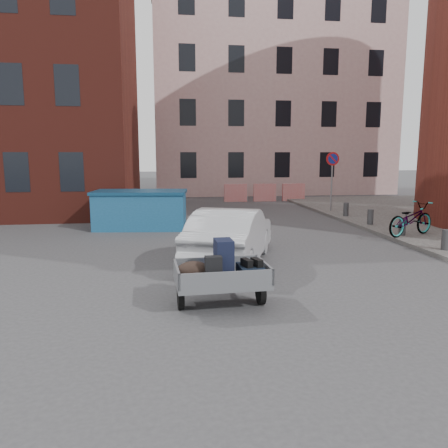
{
  "coord_description": "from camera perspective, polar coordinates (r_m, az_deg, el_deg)",
  "views": [
    {
      "loc": [
        -1.47,
        -9.42,
        2.67
      ],
      "look_at": [
        -0.16,
        0.3,
        1.1
      ],
      "focal_mm": 35.0,
      "sensor_mm": 36.0,
      "label": 1
    }
  ],
  "objects": [
    {
      "name": "bicycle",
      "position": [
        14.98,
        23.2,
        0.6
      ],
      "size": [
        2.13,
        1.45,
        1.06
      ],
      "primitive_type": "imported",
      "rotation": [
        0.0,
        0.0,
        1.98
      ],
      "color": "black",
      "rests_on": "sidewalk"
    },
    {
      "name": "silver_car",
      "position": [
        10.76,
        0.94,
        -1.51
      ],
      "size": [
        2.85,
        4.44,
        1.38
      ],
      "primitive_type": "imported",
      "rotation": [
        0.0,
        0.0,
        2.78
      ],
      "color": "#9FA1A6",
      "rests_on": "ground"
    },
    {
      "name": "bollards",
      "position": [
        15.01,
        22.25,
        -0.31
      ],
      "size": [
        0.22,
        9.02,
        0.55
      ],
      "color": "#3A3A3D",
      "rests_on": "sidewalk"
    },
    {
      "name": "ground",
      "position": [
        9.9,
        1.13,
        -6.55
      ],
      "size": [
        120.0,
        120.0,
        0.0
      ],
      "primitive_type": "plane",
      "color": "#38383A",
      "rests_on": "ground"
    },
    {
      "name": "no_parking_sign",
      "position": [
        20.34,
        13.96,
        6.98
      ],
      "size": [
        0.6,
        0.09,
        2.65
      ],
      "color": "gray",
      "rests_on": "sidewalk"
    },
    {
      "name": "dumpster",
      "position": [
        16.07,
        -10.85,
        1.87
      ],
      "size": [
        3.45,
        2.04,
        1.38
      ],
      "rotation": [
        0.0,
        0.0,
        -0.11
      ],
      "color": "#1B5583",
      "rests_on": "ground"
    },
    {
      "name": "trailer",
      "position": [
        7.69,
        -0.43,
        -6.46
      ],
      "size": [
        1.65,
        1.84,
        1.2
      ],
      "rotation": [
        0.0,
        0.0,
        0.05
      ],
      "color": "black",
      "rests_on": "ground"
    },
    {
      "name": "building_pink",
      "position": [
        32.59,
        5.88,
        16.69
      ],
      "size": [
        16.0,
        8.0,
        14.0
      ],
      "primitive_type": "cube",
      "color": "#BD9291",
      "rests_on": "ground"
    },
    {
      "name": "barriers",
      "position": [
        25.16,
        5.37,
        4.11
      ],
      "size": [
        4.7,
        0.18,
        1.0
      ],
      "color": "red",
      "rests_on": "ground"
    }
  ]
}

